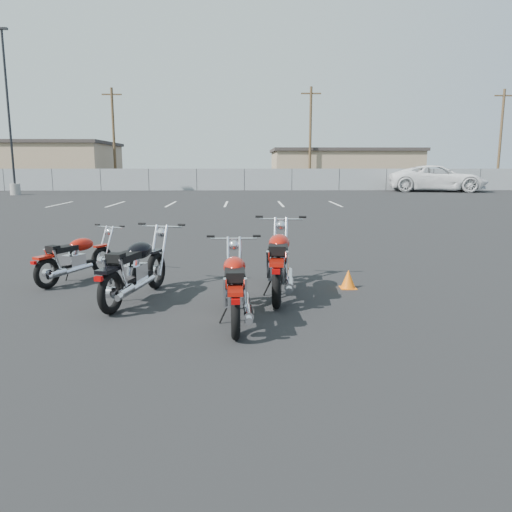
{
  "coord_description": "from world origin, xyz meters",
  "views": [
    {
      "loc": [
        0.02,
        -7.32,
        2.1
      ],
      "look_at": [
        0.2,
        0.6,
        0.65
      ],
      "focal_mm": 35.0,
      "sensor_mm": 36.0,
      "label": 1
    }
  ],
  "objects_px": {
    "motorcycle_second_black": "(135,269)",
    "white_van": "(438,171)",
    "motorcycle_third_red": "(279,262)",
    "motorcycle_rear_red": "(235,287)",
    "motorcycle_front_red": "(76,258)"
  },
  "relations": [
    {
      "from": "motorcycle_third_red",
      "to": "white_van",
      "type": "distance_m",
      "value": 35.43
    },
    {
      "from": "motorcycle_rear_red",
      "to": "motorcycle_second_black",
      "type": "bearing_deg",
      "value": 145.12
    },
    {
      "from": "white_van",
      "to": "motorcycle_rear_red",
      "type": "bearing_deg",
      "value": 166.66
    },
    {
      "from": "motorcycle_third_red",
      "to": "motorcycle_rear_red",
      "type": "relative_size",
      "value": 1.13
    },
    {
      "from": "motorcycle_third_red",
      "to": "motorcycle_rear_red",
      "type": "bearing_deg",
      "value": -115.95
    },
    {
      "from": "motorcycle_front_red",
      "to": "motorcycle_second_black",
      "type": "xyz_separation_m",
      "value": [
        1.38,
        -1.36,
        0.07
      ]
    },
    {
      "from": "motorcycle_rear_red",
      "to": "motorcycle_front_red",
      "type": "bearing_deg",
      "value": 140.23
    },
    {
      "from": "motorcycle_second_black",
      "to": "white_van",
      "type": "bearing_deg",
      "value": 62.06
    },
    {
      "from": "motorcycle_front_red",
      "to": "motorcycle_second_black",
      "type": "height_order",
      "value": "motorcycle_second_black"
    },
    {
      "from": "motorcycle_front_red",
      "to": "motorcycle_third_red",
      "type": "xyz_separation_m",
      "value": [
        3.65,
        -1.04,
        0.11
      ]
    },
    {
      "from": "motorcycle_second_black",
      "to": "motorcycle_front_red",
      "type": "bearing_deg",
      "value": 135.36
    },
    {
      "from": "motorcycle_rear_red",
      "to": "white_van",
      "type": "xyz_separation_m",
      "value": [
        15.62,
        33.53,
        1.17
      ]
    },
    {
      "from": "motorcycle_second_black",
      "to": "white_van",
      "type": "height_order",
      "value": "white_van"
    },
    {
      "from": "motorcycle_front_red",
      "to": "motorcycle_third_red",
      "type": "height_order",
      "value": "motorcycle_third_red"
    },
    {
      "from": "white_van",
      "to": "motorcycle_front_red",
      "type": "bearing_deg",
      "value": 160.76
    }
  ]
}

